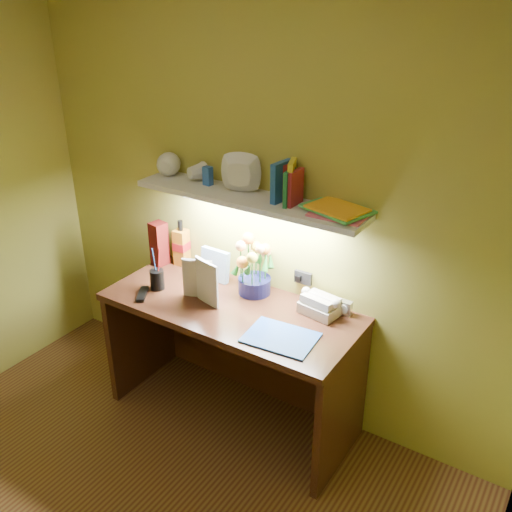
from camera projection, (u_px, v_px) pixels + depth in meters
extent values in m
cube|color=#33190D|center=(232.00, 363.00, 3.20)|extent=(1.40, 0.60, 0.75)
cube|color=silver|center=(345.00, 307.00, 2.95)|extent=(0.08, 0.04, 0.08)
cube|color=#530F0C|center=(159.00, 244.00, 3.43)|extent=(0.10, 0.10, 0.27)
cylinder|color=black|center=(157.00, 273.00, 3.17)|extent=(0.09, 0.09, 0.19)
cube|color=black|center=(142.00, 294.00, 3.13)|extent=(0.12, 0.15, 0.02)
cube|color=blue|center=(281.00, 338.00, 2.76)|extent=(0.36, 0.28, 0.01)
imported|color=beige|center=(182.00, 277.00, 3.09)|extent=(0.16, 0.08, 0.23)
imported|color=white|center=(196.00, 276.00, 3.07)|extent=(0.18, 0.07, 0.25)
cube|color=white|center=(248.00, 199.00, 2.93)|extent=(1.30, 0.25, 0.03)
imported|color=white|center=(165.00, 170.00, 3.16)|extent=(0.17, 0.17, 0.10)
imported|color=white|center=(189.00, 174.00, 3.10)|extent=(0.14, 0.14, 0.10)
imported|color=white|center=(239.00, 190.00, 2.93)|extent=(0.27, 0.27, 0.05)
cube|color=white|center=(167.00, 165.00, 3.22)|extent=(0.05, 0.05, 0.11)
cube|color=blue|center=(208.00, 176.00, 3.06)|extent=(0.05, 0.04, 0.10)
cube|color=#A32431|center=(283.00, 183.00, 2.82)|extent=(0.07, 0.13, 0.19)
cube|color=yellow|center=(292.00, 182.00, 2.79)|extent=(0.07, 0.13, 0.22)
cube|color=#2157A8|center=(282.00, 182.00, 2.82)|extent=(0.05, 0.15, 0.20)
cube|color=#1F753F|center=(289.00, 188.00, 2.77)|extent=(0.03, 0.12, 0.18)
cube|color=#A32431|center=(295.00, 188.00, 2.78)|extent=(0.03, 0.12, 0.18)
cube|color=#E25A7B|center=(339.00, 214.00, 2.69)|extent=(0.27, 0.20, 0.01)
cube|color=#47C064|center=(337.00, 209.00, 2.71)|extent=(0.36, 0.30, 0.01)
cube|color=#FCA519|center=(337.00, 208.00, 2.68)|extent=(0.30, 0.25, 0.01)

